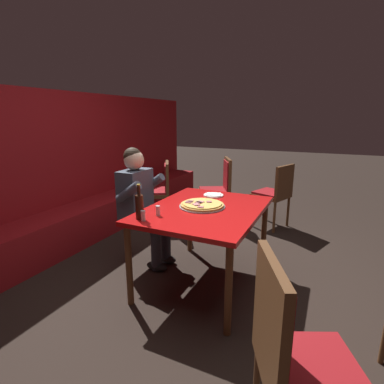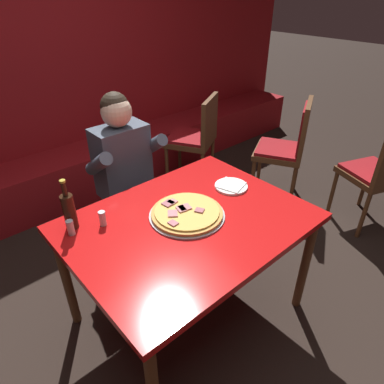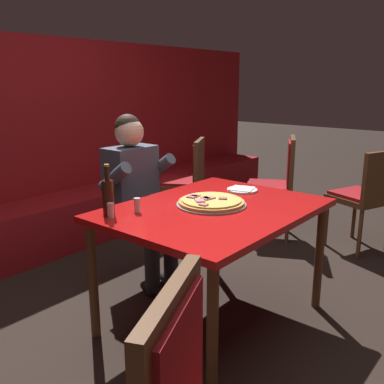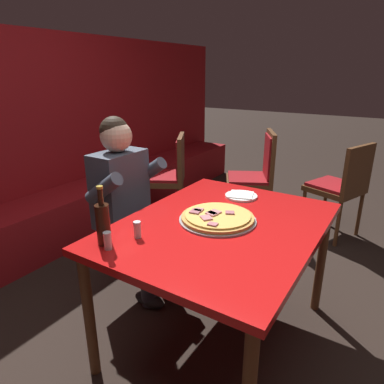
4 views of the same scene
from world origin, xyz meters
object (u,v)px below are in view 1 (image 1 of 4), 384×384
dining_chair_near_left (294,353)px  dining_chair_by_booth (276,191)px  main_dining_table (205,216)px  plate_white_paper (214,195)px  dining_chair_far_left (159,188)px  shaker_oregano (158,211)px  diner_seated_blue_shirt (142,202)px  dining_chair_near_right (219,186)px  shaker_black_pepper (143,216)px  pizza (202,205)px  beer_bottle (139,206)px

dining_chair_near_left → dining_chair_by_booth: 3.15m
main_dining_table → plate_white_paper: size_ratio=6.21×
dining_chair_near_left → dining_chair_far_left: bearing=41.6°
plate_white_paper → shaker_oregano: size_ratio=2.44×
shaker_oregano → diner_seated_blue_shirt: 0.68m
dining_chair_by_booth → dining_chair_far_left: 1.68m
dining_chair_near_right → shaker_oregano: bearing=-174.8°
dining_chair_by_booth → dining_chair_near_right: bearing=102.7°
dining_chair_near_left → dining_chair_far_left: size_ratio=1.07×
plate_white_paper → dining_chair_near_right: size_ratio=0.21×
main_dining_table → shaker_black_pepper: shaker_black_pepper is taller
dining_chair_near_left → main_dining_table: bearing=37.0°
pizza → diner_seated_blue_shirt: size_ratio=0.34×
diner_seated_blue_shirt → dining_chair_near_left: bearing=-128.5°
shaker_oregano → plate_white_paper: bearing=-13.4°
pizza → dining_chair_by_booth: 1.86m
dining_chair_near_left → dining_chair_by_booth: size_ratio=1.10×
main_dining_table → plate_white_paper: plate_white_paper is taller
main_dining_table → dining_chair_far_left: dining_chair_far_left is taller
shaker_oregano → dining_chair_by_booth: 2.30m
shaker_black_pepper → dining_chair_far_left: (1.71, 0.90, -0.23)m
pizza → shaker_black_pepper: shaker_black_pepper is taller
pizza → dining_chair_by_booth: dining_chair_by_booth is taller
plate_white_paper → beer_bottle: 0.99m
plate_white_paper → diner_seated_blue_shirt: bearing=116.4°
dining_chair_near_right → shaker_black_pepper: bearing=-176.2°
dining_chair_near_left → dining_chair_far_left: 3.27m
plate_white_paper → shaker_oregano: shaker_oregano is taller
plate_white_paper → dining_chair_near_left: 2.00m
beer_bottle → dining_chair_far_left: bearing=26.8°
dining_chair_near_left → plate_white_paper: bearing=31.4°
beer_bottle → dining_chair_far_left: 1.91m
shaker_black_pepper → main_dining_table: bearing=-30.1°
diner_seated_blue_shirt → plate_white_paper: bearing=-63.6°
plate_white_paper → dining_chair_near_left: size_ratio=0.21×
plate_white_paper → shaker_oregano: (-0.81, 0.19, 0.03)m
beer_bottle → dining_chair_far_left: (1.68, 0.85, -0.30)m
main_dining_table → diner_seated_blue_shirt: size_ratio=1.02×
shaker_black_pepper → dining_chair_near_left: dining_chair_near_left is taller
shaker_black_pepper → dining_chair_far_left: dining_chair_far_left is taller
pizza → shaker_black_pepper: size_ratio=4.98×
diner_seated_blue_shirt → shaker_oregano: bearing=-134.3°
shaker_black_pepper → dining_chair_by_booth: (2.36, -0.65, -0.25)m
diner_seated_blue_shirt → beer_bottle: bearing=-147.0°
pizza → diner_seated_blue_shirt: (0.08, 0.72, -0.08)m
pizza → dining_chair_by_booth: bearing=-11.6°
shaker_black_pepper → shaker_oregano: (0.16, -0.04, 0.00)m
beer_bottle → diner_seated_blue_shirt: 0.74m
plate_white_paper → beer_bottle: bearing=163.2°
plate_white_paper → dining_chair_far_left: bearing=56.8°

